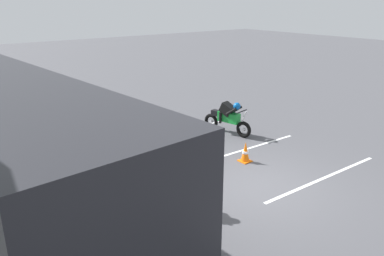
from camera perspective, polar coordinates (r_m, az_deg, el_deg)
name	(u,v)px	position (r m, az deg, el deg)	size (l,w,h in m)	color
ground_plane	(254,187)	(10.27, 9.24, -8.65)	(80.00, 80.00, 0.00)	#4C4C51
tour_bus	(4,160)	(8.45, -26.25, -4.37)	(9.68, 3.18, 3.25)	#26262B
spectator_far_left	(155,164)	(8.99, -5.50, -5.32)	(0.58, 0.38, 1.73)	black
spectator_left	(143,150)	(9.79, -7.35, -3.25)	(0.58, 0.35, 1.75)	black
spectator_centre	(111,145)	(10.31, -12.06, -2.57)	(0.57, 0.31, 1.70)	black
spectator_right	(106,130)	(11.29, -12.75, -0.35)	(0.57, 0.33, 1.79)	black
parked_motorcycle_silver	(79,147)	(11.93, -16.55, -2.68)	(2.05, 0.58, 0.99)	black
stunt_motorcycle	(228,117)	(13.88, 5.34, 1.61)	(2.03, 0.69, 1.23)	black
traffic_cone	(245,152)	(11.62, 7.99, -3.58)	(0.34, 0.34, 0.63)	orange
bay_line_b	(324,178)	(11.21, 19.18, -7.06)	(0.22, 4.71, 0.01)	white
bay_line_c	(250,148)	(12.78, 8.70, -2.96)	(0.20, 4.04, 0.01)	white
bay_line_d	(197,127)	(14.73, 0.80, 0.22)	(0.19, 3.54, 0.01)	white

